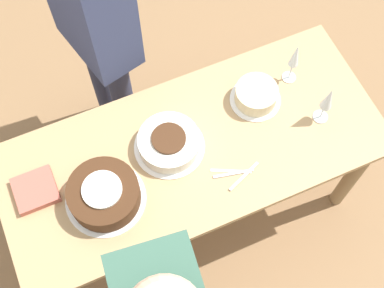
{
  "coord_description": "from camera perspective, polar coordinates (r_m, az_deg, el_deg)",
  "views": [
    {
      "loc": [
        -0.38,
        -0.86,
        2.79
      ],
      "look_at": [
        0.0,
        0.0,
        0.8
      ],
      "focal_mm": 50.0,
      "sensor_mm": 36.0,
      "label": 1
    }
  ],
  "objects": [
    {
      "name": "ground_plane",
      "position": [
        2.95,
        0.0,
        -6.67
      ],
      "size": [
        12.0,
        12.0,
        0.0
      ],
      "primitive_type": "plane",
      "color": "#8E6B47"
    },
    {
      "name": "fork_pile",
      "position": [
        2.21,
        4.73,
        -3.15
      ],
      "size": [
        0.2,
        0.12,
        0.01
      ],
      "color": "silver",
      "rests_on": "dining_table"
    },
    {
      "name": "wine_glass_far",
      "position": [
        2.26,
        14.31,
        4.6
      ],
      "size": [
        0.07,
        0.07,
        0.22
      ],
      "color": "silver",
      "rests_on": "dining_table"
    },
    {
      "name": "person_watching",
      "position": [
        2.37,
        -10.45,
        13.06
      ],
      "size": [
        0.31,
        0.44,
        1.61
      ],
      "rotation": [
        0.0,
        0.0,
        -1.33
      ],
      "color": "#2D334C",
      "rests_on": "ground_plane"
    },
    {
      "name": "dining_table",
      "position": [
        2.36,
        0.0,
        -1.81
      ],
      "size": [
        1.64,
        0.7,
        0.75
      ],
      "color": "tan",
      "rests_on": "ground_plane"
    },
    {
      "name": "cake_center_white",
      "position": [
        2.22,
        -2.47,
        0.12
      ],
      "size": [
        0.3,
        0.3,
        0.09
      ],
      "color": "white",
      "rests_on": "dining_table"
    },
    {
      "name": "napkin_stack",
      "position": [
        2.25,
        -16.36,
        -4.74
      ],
      "size": [
        0.17,
        0.16,
        0.03
      ],
      "color": "#B75B4C",
      "rests_on": "dining_table"
    },
    {
      "name": "cake_back_decorated",
      "position": [
        2.34,
        6.86,
        5.19
      ],
      "size": [
        0.22,
        0.22,
        0.08
      ],
      "color": "white",
      "rests_on": "dining_table"
    },
    {
      "name": "cake_front_chocolate",
      "position": [
        2.14,
        -9.37,
        -5.34
      ],
      "size": [
        0.33,
        0.33,
        0.12
      ],
      "color": "white",
      "rests_on": "dining_table"
    },
    {
      "name": "wine_glass_near",
      "position": [
        2.33,
        10.92,
        9.07
      ],
      "size": [
        0.06,
        0.06,
        0.24
      ],
      "color": "silver",
      "rests_on": "dining_table"
    }
  ]
}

